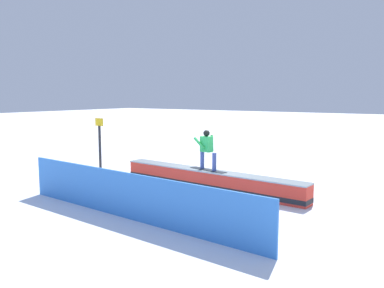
# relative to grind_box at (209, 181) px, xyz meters

# --- Properties ---
(ground_plane) EXTENTS (120.00, 120.00, 0.00)m
(ground_plane) POSITION_rel_grind_box_xyz_m (0.00, 0.00, -0.30)
(ground_plane) COLOR white
(grind_box) EXTENTS (7.12, 1.09, 0.66)m
(grind_box) POSITION_rel_grind_box_xyz_m (0.00, 0.00, 0.00)
(grind_box) COLOR red
(grind_box) RESTS_ON ground_plane
(snowboarder) EXTENTS (1.51, 0.58, 1.37)m
(snowboarder) POSITION_rel_grind_box_xyz_m (0.10, -0.02, 1.10)
(snowboarder) COLOR #1E232C
(snowboarder) RESTS_ON grind_box
(safety_fence) EXTENTS (8.33, 0.61, 1.21)m
(safety_fence) POSITION_rel_grind_box_xyz_m (0.00, 3.91, 0.31)
(safety_fence) COLOR #367DDF
(safety_fence) RESTS_ON ground_plane
(trail_marker) EXTENTS (0.40, 0.10, 2.30)m
(trail_marker) POSITION_rel_grind_box_xyz_m (4.67, 0.57, 0.92)
(trail_marker) COLOR #262628
(trail_marker) RESTS_ON ground_plane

